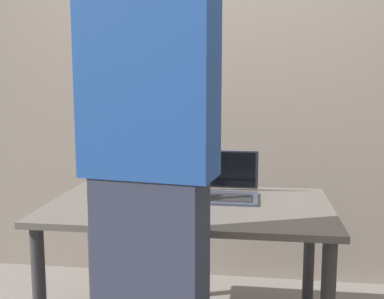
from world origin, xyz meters
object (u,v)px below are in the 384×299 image
beer_bottle_brown (134,176)px  person_figure (150,174)px  beer_bottle_dark (145,172)px  beer_bottle_amber (165,178)px  laptop (222,187)px

beer_bottle_brown → person_figure: (0.20, -0.55, 0.12)m
beer_bottle_brown → beer_bottle_dark: (0.02, 0.15, -0.01)m
beer_bottle_brown → beer_bottle_amber: 0.14m
beer_bottle_amber → beer_bottle_dark: size_ratio=1.09×
person_figure → beer_bottle_brown: bearing=110.1°
beer_bottle_dark → person_figure: person_figure is taller
beer_bottle_brown → beer_bottle_amber: (0.14, 0.00, -0.01)m
person_figure → beer_bottle_dark: bearing=104.8°
laptop → beer_bottle_brown: beer_bottle_brown is taller
laptop → beer_bottle_dark: (-0.37, -0.05, 0.07)m
person_figure → beer_bottle_amber: bearing=96.1°
laptop → person_figure: 0.79m
laptop → beer_bottle_brown: (-0.39, -0.20, 0.08)m
laptop → beer_bottle_brown: bearing=-153.0°
beer_bottle_amber → person_figure: person_figure is taller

